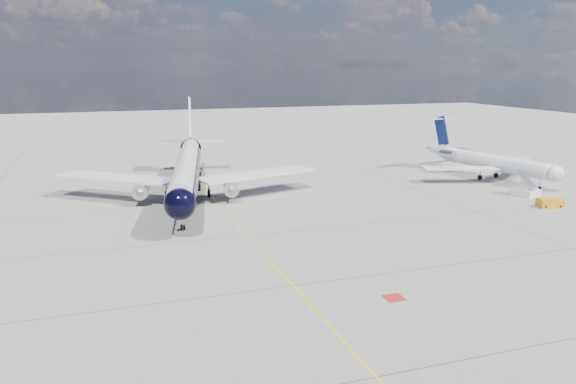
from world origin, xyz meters
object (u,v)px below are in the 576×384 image
object	(u,v)px
regional_jet	(485,160)
service_tug	(550,203)
boarding_stair	(525,191)
main_airliner	(187,169)

from	to	relation	value
regional_jet	service_tug	world-z (taller)	regional_jet
boarding_stair	regional_jet	bearing A→B (deg)	64.26
regional_jet	service_tug	xyz separation A→B (m)	(-4.60, -19.31, -2.41)
main_airliner	regional_jet	xyz separation A→B (m)	(48.41, -1.83, -1.02)
regional_jet	boarding_stair	size ratio (longest dim) A/B	7.26
main_airliner	regional_jet	distance (m)	48.45
main_airliner	boarding_stair	distance (m)	48.05
main_airliner	service_tug	size ratio (longest dim) A/B	13.20
regional_jet	service_tug	size ratio (longest dim) A/B	8.27
boarding_stair	service_tug	bearing A→B (deg)	-119.37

